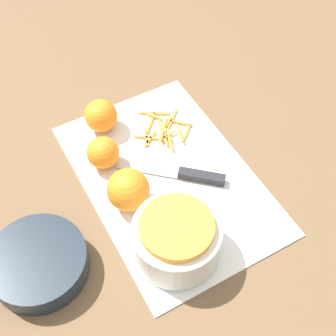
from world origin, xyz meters
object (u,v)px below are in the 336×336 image
Objects in this scene: orange_left at (103,153)px; orange_back at (101,116)px; knife at (186,174)px; bowl_dark at (39,263)px; bowl_speckled at (176,238)px; orange_right at (128,190)px.

orange_back is at bearing -22.13° from orange_left.
orange_left is (0.11, 0.13, 0.03)m from knife.
bowl_dark is 2.59× the size of orange_left.
knife is at bearing -130.58° from orange_left.
bowl_dark is 2.43× the size of orange_back.
bowl_speckled is 0.14m from orange_right.
bowl_dark is 0.85× the size of knife.
knife is (0.13, -0.10, -0.04)m from bowl_speckled.
bowl_dark is 0.21m from orange_right.
bowl_dark is at bearing 128.80° from orange_left.
bowl_speckled is 0.77× the size of knife.
orange_left is (0.16, -0.20, 0.02)m from bowl_dark.
bowl_speckled reaches higher than orange_left.
knife is 2.47× the size of orange_right.
bowl_speckled is 2.34× the size of orange_left.
knife is 0.13m from orange_right.
bowl_speckled is at bearing 178.69° from orange_back.
orange_back reaches higher than knife.
orange_right is 0.21m from orange_back.
orange_right is at bearing -178.55° from orange_left.
bowl_dark reaches higher than knife.
orange_left is 0.81× the size of orange_right.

